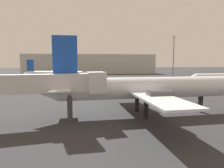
# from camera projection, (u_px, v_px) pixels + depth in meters

# --- Properties ---
(airplane_at_gate) EXTENTS (33.74, 25.22, 11.47)m
(airplane_at_gate) POSITION_uv_depth(u_px,v_px,m) (147.00, 88.00, 29.85)
(airplane_at_gate) COLOR silver
(airplane_at_gate) RESTS_ON ground_plane
(airplane_far_left) EXTENTS (26.50, 22.64, 8.89)m
(airplane_far_left) POSITION_uv_depth(u_px,v_px,m) (54.00, 75.00, 76.12)
(airplane_far_left) COLOR silver
(airplane_far_left) RESTS_ON ground_plane
(jet_bridge) EXTENTS (19.68, 4.91, 6.55)m
(jet_bridge) POSITION_uv_depth(u_px,v_px,m) (37.00, 85.00, 25.44)
(jet_bridge) COLOR silver
(jet_bridge) RESTS_ON ground_plane
(light_mast_right) EXTENTS (2.40, 0.50, 22.53)m
(light_mast_right) POSITION_uv_depth(u_px,v_px,m) (174.00, 54.00, 112.41)
(light_mast_right) COLOR slate
(light_mast_right) RESTS_ON ground_plane
(terminal_building) EXTENTS (89.06, 24.54, 13.35)m
(terminal_building) POSITION_uv_depth(u_px,v_px,m) (90.00, 64.00, 144.32)
(terminal_building) COLOR #B7B7B2
(terminal_building) RESTS_ON ground_plane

